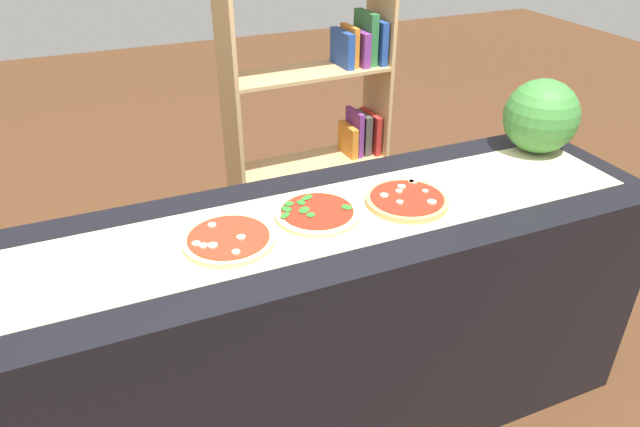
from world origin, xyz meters
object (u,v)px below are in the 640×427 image
(pizza_mushroom_2, at_px, (407,200))
(watermelon, at_px, (541,116))
(pizza_spinach_1, at_px, (317,213))
(pizza_mushroom_0, at_px, (229,239))
(bookshelf, at_px, (326,121))

(pizza_mushroom_2, height_order, watermelon, watermelon)
(pizza_spinach_1, xyz_separation_m, watermelon, (0.99, 0.13, 0.13))
(pizza_spinach_1, height_order, pizza_mushroom_2, pizza_mushroom_2)
(pizza_mushroom_2, distance_m, watermelon, 0.72)
(pizza_mushroom_0, relative_size, watermelon, 0.98)
(pizza_mushroom_2, xyz_separation_m, watermelon, (0.69, 0.18, 0.13))
(pizza_mushroom_0, height_order, watermelon, watermelon)
(watermelon, bearing_deg, pizza_spinach_1, -172.46)
(pizza_mushroom_0, bearing_deg, pizza_mushroom_2, -0.11)
(pizza_mushroom_0, distance_m, watermelon, 1.32)
(pizza_mushroom_2, bearing_deg, pizza_spinach_1, 171.77)
(pizza_spinach_1, bearing_deg, pizza_mushroom_2, -8.23)
(pizza_mushroom_0, distance_m, pizza_mushroom_2, 0.61)
(pizza_mushroom_2, bearing_deg, watermelon, 14.36)
(watermelon, xyz_separation_m, bookshelf, (-0.46, 1.03, -0.32))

